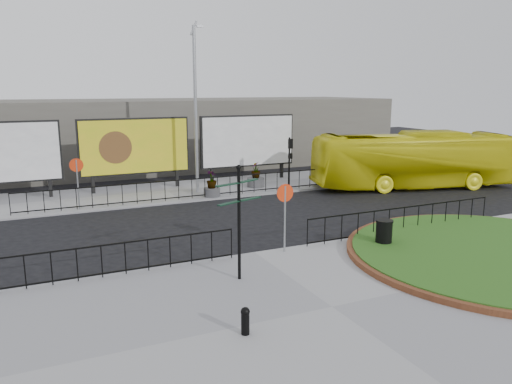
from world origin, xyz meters
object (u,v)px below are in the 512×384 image
bollard (245,320)px  planter_c (256,178)px  fingerpost_sign (239,211)px  bus (414,160)px  billboard_mid (135,147)px  lamp_post (196,107)px  litter_bin (384,234)px  planter_b (212,187)px

bollard → planter_c: planter_c is taller
fingerpost_sign → planter_c: 14.64m
bus → bollard: bearing=143.1°
billboard_mid → planter_c: size_ratio=4.16×
lamp_post → bus: (12.17, -3.81, -3.15)m
billboard_mid → litter_bin: billboard_mid is taller
billboard_mid → bollard: 18.55m
litter_bin → bus: 12.71m
planter_c → planter_b: bearing=-156.2°
bus → planter_c: size_ratio=8.06×
fingerpost_sign → litter_bin: 6.22m
bollard → planter_b: bearing=73.1°
lamp_post → bollard: 17.49m
litter_bin → planter_c: size_ratio=0.70×
bus → planter_b: bearing=94.9°
billboard_mid → bus: (15.18, -5.78, -0.92)m
billboard_mid → bus: bearing=-20.9°
fingerpost_sign → planter_b: (3.27, 11.54, -1.60)m
bus → planter_c: bus is taller
fingerpost_sign → planter_b: 12.10m
lamp_post → fingerpost_sign: bearing=-102.8°
bollard → planter_c: (7.79, 16.29, 0.14)m
lamp_post → planter_b: 4.47m
bollard → litter_bin: bearing=28.2°
fingerpost_sign → planter_b: fingerpost_sign is taller
billboard_mid → bus: size_ratio=0.52×
bollard → fingerpost_sign: bearing=69.4°
fingerpost_sign → bus: bearing=14.4°
billboard_mid → planter_c: (6.57, -2.10, -1.96)m
lamp_post → litter_bin: (2.99, -12.54, -4.18)m
bollard → planter_c: bearing=64.4°
billboard_mid → litter_bin: size_ratio=5.92×
fingerpost_sign → planter_c: (6.55, 12.99, -1.62)m
billboard_mid → planter_b: (3.29, -3.55, -1.94)m
litter_bin → planter_b: planter_b is taller
bollard → planter_c: 18.05m
planter_b → planter_c: (3.28, 1.45, -0.02)m
bollard → planter_b: size_ratio=0.48×
lamp_post → planter_c: (3.57, -0.13, -4.19)m
litter_bin → lamp_post: bearing=103.4°
bollard → litter_bin: (7.22, 3.88, 0.15)m
billboard_mid → planter_c: 7.17m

